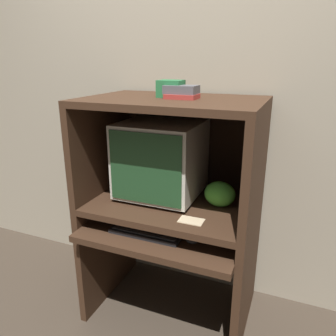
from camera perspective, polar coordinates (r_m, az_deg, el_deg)
The scene contains 11 objects.
wall_back at distance 2.11m, azimuth 4.77°, elevation 12.33°, with size 6.00×0.06×2.60m.
desk_base at distance 2.02m, azimuth 0.13°, elevation -15.30°, with size 0.94×0.72×0.63m.
desk_monitor_shelf at distance 1.91m, azimuth 0.75°, elevation -6.37°, with size 0.94×0.65×0.12m.
hutch_upper at distance 1.80m, azimuth 1.20°, elevation 6.10°, with size 0.94×0.65×0.58m.
crt_monitor at distance 1.89m, azimuth -1.18°, elevation 1.67°, with size 0.45×0.44×0.44m.
keyboard at distance 1.80m, azimuth -3.57°, elevation -10.83°, with size 0.39×0.17×0.03m.
mouse at distance 1.70m, azimuth 4.10°, elevation -12.46°, with size 0.06×0.04×0.03m.
snack_bag at distance 1.82m, azimuth 9.00°, elevation -4.49°, with size 0.17×0.13×0.14m.
book_stack at distance 1.72m, azimuth 2.38°, elevation 13.10°, with size 0.17×0.13×0.07m.
paper_card at distance 1.67m, azimuth 4.07°, elevation -9.14°, with size 0.12×0.08×0.00m.
storage_box at distance 1.78m, azimuth 0.49°, elevation 13.64°, with size 0.13×0.11×0.09m.
Camera 1 is at (0.64, -1.29, 1.52)m, focal length 35.00 mm.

